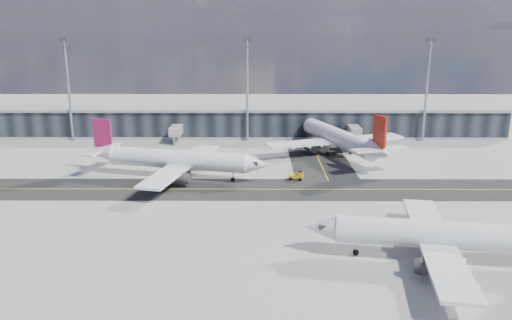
# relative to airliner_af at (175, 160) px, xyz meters

# --- Properties ---
(ground) EXTENTS (300.00, 300.00, 0.00)m
(ground) POSITION_rel_airliner_af_xyz_m (14.85, -12.06, -4.03)
(ground) COLOR gray
(ground) RESTS_ON ground
(taxiway_lanes) EXTENTS (180.00, 63.00, 0.03)m
(taxiway_lanes) POSITION_rel_airliner_af_xyz_m (18.76, -1.32, -4.02)
(taxiway_lanes) COLOR black
(taxiway_lanes) RESTS_ON ground
(terminal_concourse) EXTENTS (152.00, 19.80, 8.80)m
(terminal_concourse) POSITION_rel_airliner_af_xyz_m (14.89, 42.87, 0.06)
(terminal_concourse) COLOR black
(terminal_concourse) RESTS_ON ground
(floodlight_masts) EXTENTS (102.50, 0.70, 28.90)m
(floodlight_masts) POSITION_rel_airliner_af_xyz_m (14.85, 35.94, 11.58)
(floodlight_masts) COLOR gray
(floodlight_masts) RESTS_ON ground
(airliner_af) EXTENTS (40.86, 35.10, 12.20)m
(airliner_af) POSITION_rel_airliner_af_xyz_m (0.00, 0.00, 0.00)
(airliner_af) COLOR silver
(airliner_af) RESTS_ON ground
(airliner_redtail) EXTENTS (37.04, 42.89, 13.06)m
(airliner_redtail) POSITION_rel_airliner_af_xyz_m (38.46, 20.12, 0.29)
(airliner_redtail) COLOR silver
(airliner_redtail) RESTS_ON ground
(airliner_near) EXTENTS (39.16, 33.53, 11.61)m
(airliner_near) POSITION_rel_airliner_af_xyz_m (44.07, -39.83, -0.19)
(airliner_near) COLOR silver
(airliner_near) RESTS_ON ground
(baggage_tug) EXTENTS (3.27, 2.10, 1.90)m
(baggage_tug) POSITION_rel_airliner_af_xyz_m (26.25, -1.74, -3.08)
(baggage_tug) COLOR #D8A20B
(baggage_tug) RESTS_ON ground
(service_van) EXTENTS (3.12, 5.74, 1.53)m
(service_van) POSITION_rel_airliner_af_xyz_m (36.50, 31.94, -3.27)
(service_van) COLOR silver
(service_van) RESTS_ON ground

